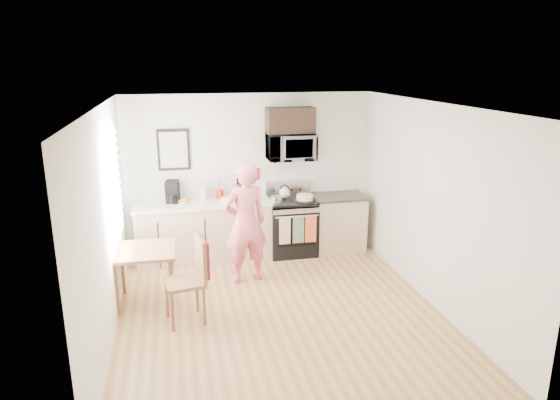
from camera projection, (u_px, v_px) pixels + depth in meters
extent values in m
plane|color=#9E623D|center=(280.00, 312.00, 6.34)|extent=(4.60, 4.60, 0.00)
cube|color=white|center=(250.00, 174.00, 8.15)|extent=(4.00, 0.04, 2.60)
cube|color=white|center=(343.00, 302.00, 3.82)|extent=(4.00, 0.04, 2.60)
cube|color=white|center=(105.00, 226.00, 5.58)|extent=(0.04, 4.60, 2.60)
cube|color=white|center=(432.00, 205.00, 6.40)|extent=(0.04, 4.60, 2.60)
cube|color=silver|center=(280.00, 105.00, 5.64)|extent=(4.00, 4.60, 0.04)
cube|color=silver|center=(113.00, 187.00, 6.27)|extent=(0.02, 1.40, 1.50)
cube|color=white|center=(113.00, 187.00, 6.27)|extent=(0.01, 1.30, 1.40)
cube|color=tan|center=(204.00, 232.00, 7.93)|extent=(2.10, 0.60, 0.90)
cube|color=#EFE2CD|center=(203.00, 204.00, 7.81)|extent=(2.14, 0.64, 0.04)
cube|color=tan|center=(338.00, 223.00, 8.39)|extent=(0.84, 0.60, 0.90)
cube|color=black|center=(338.00, 196.00, 8.26)|extent=(0.88, 0.64, 0.04)
cube|color=black|center=(292.00, 230.00, 8.22)|extent=(0.76, 0.65, 0.77)
cube|color=black|center=(296.00, 233.00, 7.91)|extent=(0.61, 0.02, 0.45)
cube|color=#B4B3B8|center=(297.00, 213.00, 7.82)|extent=(0.74, 0.02, 0.14)
cylinder|color=#B4B3B8|center=(297.00, 216.00, 7.79)|extent=(0.68, 0.02, 0.02)
cube|color=black|center=(292.00, 201.00, 8.08)|extent=(0.76, 0.65, 0.04)
cube|color=#B4B3B8|center=(288.00, 188.00, 8.30)|extent=(0.76, 0.08, 0.24)
cube|color=silver|center=(285.00, 231.00, 7.80)|extent=(0.18, 0.02, 0.44)
cube|color=#58774F|center=(298.00, 230.00, 7.84)|extent=(0.18, 0.02, 0.44)
cube|color=#BA401B|center=(311.00, 229.00, 7.89)|extent=(0.18, 0.02, 0.44)
imported|color=#B4B3B8|center=(291.00, 147.00, 7.95)|extent=(0.76, 0.51, 0.42)
cube|color=black|center=(290.00, 120.00, 7.88)|extent=(0.76, 0.35, 0.40)
cube|color=black|center=(174.00, 150.00, 7.77)|extent=(0.50, 0.03, 0.65)
cube|color=#ACB2A8|center=(174.00, 150.00, 7.75)|extent=(0.42, 0.01, 0.56)
cube|color=#AB1C0E|center=(253.00, 174.00, 8.15)|extent=(0.20, 0.02, 0.20)
imported|color=#D0394F|center=(245.00, 223.00, 7.05)|extent=(0.71, 0.54, 1.75)
cube|color=brown|center=(144.00, 251.00, 6.43)|extent=(0.79, 0.79, 0.04)
cylinder|color=brown|center=(117.00, 290.00, 6.16)|extent=(0.04, 0.04, 0.70)
cylinder|color=brown|center=(171.00, 286.00, 6.28)|extent=(0.04, 0.04, 0.70)
cylinder|color=brown|center=(123.00, 269.00, 6.77)|extent=(0.04, 0.04, 0.70)
cylinder|color=brown|center=(172.00, 266.00, 6.90)|extent=(0.04, 0.04, 0.70)
cube|color=brown|center=(184.00, 282.00, 5.99)|extent=(0.52, 0.52, 0.04)
cube|color=brown|center=(201.00, 258.00, 5.99)|extent=(0.12, 0.45, 0.54)
cube|color=maroon|center=(203.00, 257.00, 6.00)|extent=(0.14, 0.41, 0.45)
cylinder|color=brown|center=(173.00, 313.00, 5.83)|extent=(0.04, 0.04, 0.49)
cylinder|color=brown|center=(204.00, 307.00, 5.96)|extent=(0.04, 0.04, 0.49)
cylinder|color=brown|center=(167.00, 299.00, 6.17)|extent=(0.04, 0.04, 0.49)
cylinder|color=brown|center=(197.00, 294.00, 6.30)|extent=(0.04, 0.04, 0.49)
cube|color=brown|center=(238.00, 191.00, 8.05)|extent=(0.17, 0.18, 0.22)
cylinder|color=#AB1C0E|center=(220.00, 194.00, 8.04)|extent=(0.12, 0.12, 0.15)
imported|color=white|center=(184.00, 202.00, 7.76)|extent=(0.23, 0.23, 0.05)
cube|color=tan|center=(202.00, 193.00, 7.89)|extent=(0.10, 0.10, 0.27)
cube|color=black|center=(173.00, 191.00, 7.81)|extent=(0.23, 0.27, 0.34)
cylinder|color=black|center=(173.00, 198.00, 7.73)|extent=(0.13, 0.13, 0.13)
cube|color=tan|center=(230.00, 200.00, 7.77)|extent=(0.29, 0.21, 0.10)
cylinder|color=black|center=(305.00, 200.00, 7.97)|extent=(0.32, 0.32, 0.02)
cylinder|color=tan|center=(305.00, 197.00, 7.96)|extent=(0.26, 0.26, 0.08)
sphere|color=white|center=(284.00, 193.00, 8.11)|extent=(0.18, 0.18, 0.18)
cone|color=white|center=(284.00, 187.00, 8.09)|extent=(0.06, 0.06, 0.06)
torus|color=black|center=(284.00, 189.00, 8.10)|extent=(0.16, 0.02, 0.16)
cylinder|color=#B4B3B8|center=(277.00, 199.00, 7.88)|extent=(0.19, 0.19, 0.10)
cylinder|color=black|center=(276.00, 199.00, 7.73)|extent=(0.06, 0.17, 0.02)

